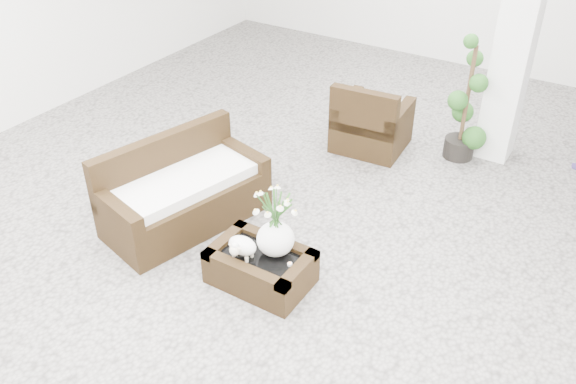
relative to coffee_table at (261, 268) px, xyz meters
The scene contains 9 objects.
ground 0.73m from the coffee_table, 97.10° to the left, with size 11.00×11.00×0.00m, color gray.
column 4.01m from the coffee_table, 72.42° to the left, with size 0.40×0.40×3.50m, color white.
coffee_table is the anchor object (origin of this frame).
sheep_figurine 0.30m from the coffee_table, 140.19° to the right, with size 0.28×0.23×0.21m, color white.
planter_narcissus 0.57m from the coffee_table, 45.00° to the left, with size 0.44×0.44×0.80m, color white, non-canonical shape.
tealight 0.35m from the coffee_table, ahead, with size 0.04×0.04×0.03m, color white.
armchair 2.89m from the coffee_table, 95.31° to the left, with size 0.84×0.81×0.89m, color #32210E.
loveseat 1.27m from the coffee_table, 162.76° to the left, with size 1.67×0.80×0.89m, color #32210E.
topiary 3.35m from the coffee_table, 76.60° to the left, with size 0.41×0.41×1.53m, color #1F4A17, non-canonical shape.
Camera 1 is at (2.57, -4.18, 3.81)m, focal length 38.07 mm.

